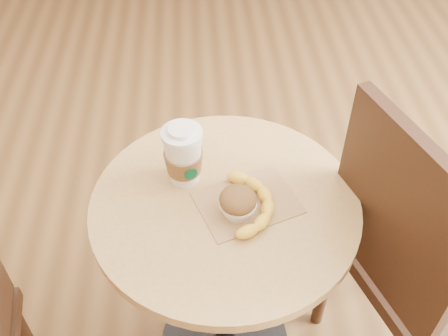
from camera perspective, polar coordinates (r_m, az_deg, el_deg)
The scene contains 6 objects.
cafe_table at distance 1.49m, azimuth 0.10°, elevation -9.41°, with size 0.68×0.68×0.75m.
chair_right at distance 1.52m, azimuth 20.34°, elevation -9.10°, with size 0.58×0.58×1.04m.
kraft_bag at distance 1.31m, azimuth 2.53°, elevation -3.74°, with size 0.24×0.18×0.00m, color #9A734A.
coffee_cup at distance 1.32m, azimuth -4.44°, elevation 1.24°, with size 0.10×0.10×0.17m.
muffin at distance 1.25m, azimuth 1.52°, elevation -3.86°, with size 0.09×0.09×0.08m.
banana at distance 1.29m, azimuth 3.30°, elevation -3.81°, with size 0.12×0.24×0.03m, color yellow, non-canonical shape.
Camera 1 is at (-0.06, -0.77, 1.74)m, focal length 42.00 mm.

